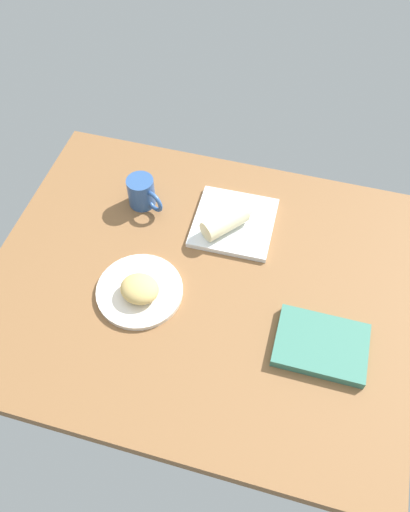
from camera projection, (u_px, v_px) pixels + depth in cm
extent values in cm
cube|color=brown|center=(199.00, 284.00, 133.96)|extent=(110.00, 90.00, 4.00)
cylinder|color=silver|center=(140.00, 291.00, 129.52)|extent=(22.18, 22.18, 1.40)
ellipsoid|color=tan|center=(140.00, 289.00, 126.25)|extent=(10.85, 9.92, 4.74)
cube|color=white|center=(234.00, 223.00, 142.45)|extent=(22.50, 22.50, 1.60)
cylinder|color=silver|center=(246.00, 209.00, 143.02)|extent=(4.77, 4.77, 2.06)
cylinder|color=#D76032|center=(246.00, 207.00, 142.42)|extent=(3.91, 3.91, 0.40)
cylinder|color=beige|center=(225.00, 222.00, 137.84)|extent=(12.55, 13.49, 5.72)
cube|color=#387260|center=(321.00, 345.00, 120.12)|extent=(21.65, 15.80, 2.56)
cylinder|color=#2D518C|center=(141.00, 192.00, 144.14)|extent=(7.68, 7.68, 9.16)
cylinder|color=olive|center=(140.00, 182.00, 140.90)|extent=(6.30, 6.30, 0.40)
torus|color=#2D518C|center=(154.00, 202.00, 141.97)|extent=(6.44, 4.29, 6.69)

